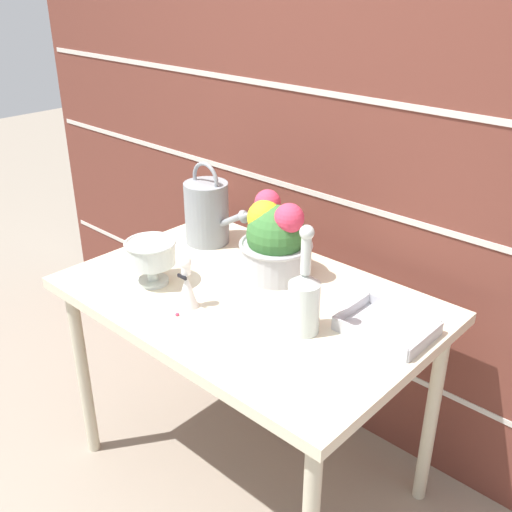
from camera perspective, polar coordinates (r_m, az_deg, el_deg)
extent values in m
plane|color=gray|center=(2.33, -0.67, -19.73)|extent=(12.00, 12.00, 0.00)
cube|color=brown|center=(2.10, 8.94, 10.10)|extent=(3.60, 0.08, 2.20)
cube|color=beige|center=(2.39, 7.11, -7.88)|extent=(3.53, 0.00, 0.02)
cube|color=beige|center=(2.13, 7.96, 5.22)|extent=(3.53, 0.00, 0.02)
cube|color=beige|center=(2.03, 8.60, 14.77)|extent=(3.53, 0.00, 0.02)
cube|color=beige|center=(1.88, -0.79, -4.16)|extent=(1.15, 0.76, 0.04)
cylinder|color=beige|center=(2.26, -16.15, -10.67)|extent=(0.04, 0.04, 0.70)
cylinder|color=beige|center=(2.57, -4.17, -4.76)|extent=(0.04, 0.04, 0.70)
cylinder|color=beige|center=(2.08, 16.36, -14.43)|extent=(0.04, 0.04, 0.70)
cylinder|color=gray|center=(2.19, -4.72, 4.12)|extent=(0.16, 0.16, 0.23)
cylinder|color=gray|center=(2.09, -2.25, 3.50)|extent=(0.14, 0.02, 0.09)
cone|color=gray|center=(2.04, -0.91, 3.86)|extent=(0.05, 0.05, 0.06)
torus|color=gray|center=(2.14, -4.85, 7.29)|extent=(0.13, 0.01, 0.13)
cylinder|color=silver|center=(1.96, -9.76, -2.34)|extent=(0.10, 0.10, 0.01)
cylinder|color=silver|center=(1.95, -9.84, -1.44)|extent=(0.04, 0.04, 0.06)
sphere|color=silver|center=(1.94, -9.84, -1.36)|extent=(0.04, 0.04, 0.04)
cylinder|color=silver|center=(1.92, -9.98, 0.28)|extent=(0.15, 0.15, 0.07)
torus|color=silver|center=(1.90, -10.07, 1.25)|extent=(0.16, 0.16, 0.01)
cylinder|color=#ADADB2|center=(1.96, 1.88, -0.31)|extent=(0.23, 0.23, 0.11)
torus|color=#ADADB2|center=(1.94, 1.91, 1.14)|extent=(0.24, 0.24, 0.01)
sphere|color=#387033|center=(1.93, 1.92, 2.06)|extent=(0.19, 0.19, 0.19)
sphere|color=yellow|center=(1.92, 0.82, 3.68)|extent=(0.11, 0.11, 0.11)
sphere|color=#E03856|center=(1.95, 1.11, 5.11)|extent=(0.09, 0.09, 0.09)
sphere|color=#E03856|center=(1.86, 3.17, 3.61)|extent=(0.10, 0.10, 0.10)
cylinder|color=silver|center=(1.66, 4.58, -4.91)|extent=(0.09, 0.09, 0.15)
cone|color=silver|center=(1.61, 4.70, -2.14)|extent=(0.09, 0.09, 0.03)
cylinder|color=silver|center=(1.58, 4.78, 0.05)|extent=(0.03, 0.03, 0.11)
sphere|color=silver|center=(1.56, 4.87, 2.26)|extent=(0.04, 0.04, 0.04)
cone|color=white|center=(1.79, -6.58, -3.27)|extent=(0.06, 0.06, 0.11)
cylinder|color=white|center=(1.76, -6.70, -1.17)|extent=(0.03, 0.03, 0.04)
sphere|color=white|center=(1.75, -6.73, -0.62)|extent=(0.04, 0.04, 0.04)
cube|color=black|center=(1.76, -7.05, -1.98)|extent=(0.04, 0.01, 0.01)
cube|color=#B7B7BC|center=(1.73, 12.30, -6.92)|extent=(0.24, 0.18, 0.01)
cube|color=#B7B7BC|center=(1.65, 10.66, -7.78)|extent=(0.24, 0.01, 0.04)
cube|color=#B7B7BC|center=(1.79, 13.89, -5.26)|extent=(0.24, 0.01, 0.04)
cube|color=#B7B7BC|center=(1.77, 9.07, -5.14)|extent=(0.01, 0.18, 0.04)
cube|color=#B7B7BC|center=(1.67, 15.83, -7.87)|extent=(0.01, 0.18, 0.04)
sphere|color=#E03856|center=(1.77, -7.52, -5.54)|extent=(0.01, 0.01, 0.01)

